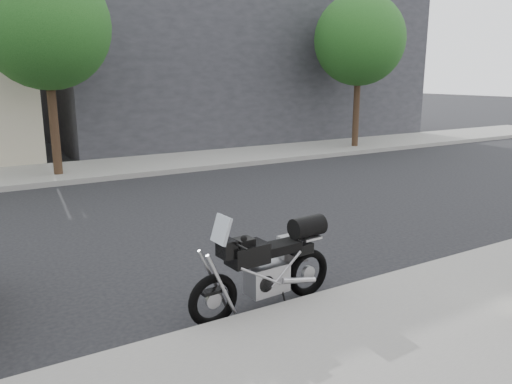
{
  "coord_description": "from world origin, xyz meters",
  "views": [
    {
      "loc": [
        4.32,
        8.68,
        2.87
      ],
      "look_at": [
        0.02,
        1.51,
        0.9
      ],
      "focal_mm": 35.0,
      "sensor_mm": 36.0,
      "label": 1
    }
  ],
  "objects": [
    {
      "name": "street_tree_left",
      "position": [
        -9.0,
        -6.0,
        4.14
      ],
      "size": [
        3.4,
        3.4,
        5.7
      ],
      "color": "#3B281A",
      "rests_on": "far_sidewalk"
    },
    {
      "name": "motorcycle",
      "position": [
        1.14,
        3.76,
        0.57
      ],
      "size": [
        2.09,
        0.76,
        1.32
      ],
      "rotation": [
        0.0,
        0.0,
        0.07
      ],
      "color": "black",
      "rests_on": "ground"
    },
    {
      "name": "street_tree_mid",
      "position": [
        2.0,
        -6.0,
        4.14
      ],
      "size": [
        3.4,
        3.4,
        5.7
      ],
      "color": "#3B281A",
      "rests_on": "far_sidewalk"
    },
    {
      "name": "far_sidewalk",
      "position": [
        0.0,
        -6.5,
        0.07
      ],
      "size": [
        44.0,
        3.0,
        0.15
      ],
      "primitive_type": "cube",
      "color": "gray",
      "rests_on": "ground"
    },
    {
      "name": "far_building_dark",
      "position": [
        -7.0,
        -13.5,
        3.5
      ],
      "size": [
        16.0,
        11.0,
        7.0
      ],
      "color": "#2B2B31",
      "rests_on": "ground"
    },
    {
      "name": "ground",
      "position": [
        0.0,
        0.0,
        0.0
      ],
      "size": [
        120.0,
        120.0,
        0.0
      ],
      "primitive_type": "plane",
      "color": "black",
      "rests_on": "ground"
    }
  ]
}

